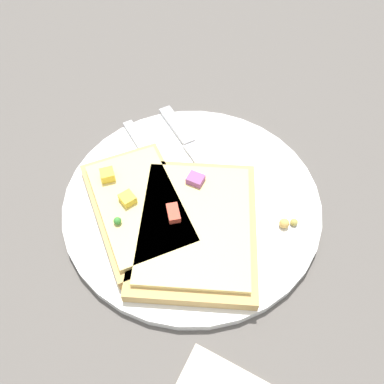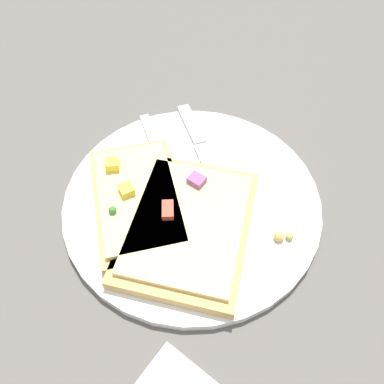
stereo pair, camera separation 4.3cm
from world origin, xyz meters
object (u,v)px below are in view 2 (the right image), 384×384
(plate, at_px, (192,200))
(pizza_slice_main, at_px, (188,225))
(fork, at_px, (169,178))
(knife, at_px, (203,148))
(pizza_slice_corner, at_px, (138,199))

(plate, relative_size, pizza_slice_main, 1.44)
(fork, height_order, knife, knife)
(fork, height_order, pizza_slice_corner, pizza_slice_corner)
(plate, bearing_deg, knife, 116.88)
(knife, relative_size, pizza_slice_main, 0.84)
(fork, relative_size, pizza_slice_main, 0.87)
(plate, relative_size, knife, 1.72)
(knife, bearing_deg, pizza_slice_main, -27.16)
(pizza_slice_main, bearing_deg, knife, 5.16)
(fork, distance_m, pizza_slice_main, 0.08)
(fork, distance_m, knife, 0.06)
(plate, xyz_separation_m, pizza_slice_main, (0.02, -0.04, 0.02))
(fork, xyz_separation_m, knife, (0.00, 0.06, 0.00))
(pizza_slice_main, bearing_deg, pizza_slice_corner, 72.19)
(plate, relative_size, pizza_slice_corner, 1.61)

